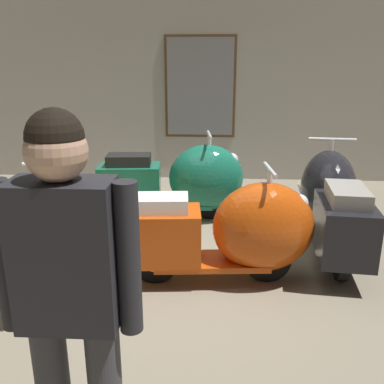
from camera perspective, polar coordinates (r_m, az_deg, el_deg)
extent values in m
plane|color=gray|center=(4.08, -1.61, -10.60)|extent=(60.00, 60.00, 0.00)
cube|color=#ADA89E|center=(7.07, 0.92, 14.78)|extent=(18.00, 0.20, 3.20)
cube|color=brown|center=(6.95, 1.13, 14.12)|extent=(1.15, 0.03, 1.61)
cube|color=gray|center=(6.94, 1.12, 14.11)|extent=(1.07, 0.01, 1.53)
cylinder|color=black|center=(4.10, -17.48, -7.89)|extent=(0.24, 0.44, 0.44)
cylinder|color=silver|center=(4.10, -17.48, -7.89)|extent=(0.17, 0.22, 0.20)
cylinder|color=black|center=(5.07, -17.68, -3.01)|extent=(0.24, 0.44, 0.44)
cylinder|color=silver|center=(5.07, -17.68, -3.01)|extent=(0.17, 0.22, 0.20)
cube|color=gold|center=(4.59, -17.57, -5.45)|extent=(0.75, 1.12, 0.06)
ellipsoid|color=gold|center=(4.03, -17.89, -3.51)|extent=(0.87, 1.07, 0.84)
cube|color=gold|center=(4.95, -17.93, -0.55)|extent=(0.68, 0.86, 0.49)
cube|color=brown|center=(4.87, -18.26, 2.91)|extent=(0.48, 0.61, 0.13)
sphere|color=silver|center=(3.66, -18.17, -1.78)|extent=(0.17, 0.17, 0.17)
cylinder|color=silver|center=(3.88, -18.40, 1.65)|extent=(0.05, 0.05, 0.31)
cylinder|color=silver|center=(3.85, -18.62, 3.86)|extent=(0.46, 0.21, 0.04)
cube|color=silver|center=(4.05, -13.85, -3.87)|extent=(0.28, 0.69, 0.03)
cylinder|color=black|center=(5.29, 2.52, -1.34)|extent=(0.45, 0.13, 0.44)
cylinder|color=silver|center=(5.29, 2.52, -1.34)|extent=(0.21, 0.13, 0.20)
cylinder|color=black|center=(5.31, -8.83, -1.45)|extent=(0.45, 0.13, 0.44)
cylinder|color=silver|center=(5.31, -8.83, -1.45)|extent=(0.21, 0.13, 0.20)
cube|color=#196B51|center=(5.28, -3.17, -1.63)|extent=(1.08, 0.50, 0.06)
ellipsoid|color=#196B51|center=(5.19, 1.95, 1.94)|extent=(0.98, 0.66, 0.84)
cube|color=#196B51|center=(5.23, -8.47, 1.07)|extent=(0.79, 0.51, 0.49)
cube|color=black|center=(5.16, -8.62, 4.36)|extent=(0.56, 0.36, 0.13)
sphere|color=silver|center=(5.17, 5.42, 4.43)|extent=(0.17, 0.17, 0.17)
cylinder|color=silver|center=(5.11, 2.37, 6.11)|extent=(0.05, 0.05, 0.31)
cylinder|color=silver|center=(5.08, 2.39, 7.82)|extent=(0.08, 0.49, 0.04)
cube|color=silver|center=(5.48, 1.75, 2.16)|extent=(0.74, 0.09, 0.03)
cylinder|color=black|center=(3.87, 10.28, -8.95)|extent=(0.43, 0.12, 0.43)
cylinder|color=silver|center=(3.87, 10.28, -8.95)|extent=(0.20, 0.12, 0.19)
cylinder|color=black|center=(3.80, -5.09, -9.21)|extent=(0.43, 0.12, 0.43)
cylinder|color=silver|center=(3.80, -5.09, -9.21)|extent=(0.20, 0.12, 0.19)
cube|color=#C6470F|center=(3.81, 2.66, -9.44)|extent=(1.05, 0.47, 0.05)
ellipsoid|color=#C6470F|center=(3.74, 9.72, -4.78)|extent=(0.94, 0.63, 0.81)
cube|color=#C6470F|center=(3.70, -4.53, -5.95)|extent=(0.76, 0.49, 0.47)
cube|color=silver|center=(3.60, -4.64, -1.56)|extent=(0.54, 0.34, 0.13)
sphere|color=silver|center=(3.73, 14.43, -1.47)|extent=(0.16, 0.16, 0.16)
cylinder|color=silver|center=(3.62, 10.51, 0.72)|extent=(0.05, 0.05, 0.30)
cylinder|color=silver|center=(3.58, 10.64, 3.02)|extent=(0.07, 0.47, 0.03)
cube|color=silver|center=(4.01, 8.96, -4.03)|extent=(0.72, 0.08, 0.03)
cylinder|color=black|center=(5.05, 17.63, -2.99)|extent=(0.13, 0.46, 0.46)
cylinder|color=silver|center=(5.05, 17.63, -2.99)|extent=(0.13, 0.21, 0.21)
cylinder|color=black|center=(4.07, 19.75, -8.20)|extent=(0.13, 0.46, 0.46)
cylinder|color=silver|center=(4.07, 19.75, -8.20)|extent=(0.13, 0.21, 0.21)
cube|color=black|center=(4.56, 18.54, -5.58)|extent=(0.51, 1.12, 0.06)
ellipsoid|color=black|center=(4.90, 18.06, 0.35)|extent=(0.68, 1.01, 0.87)
cube|color=black|center=(4.01, 19.99, -4.68)|extent=(0.52, 0.81, 0.50)
cube|color=gray|center=(3.91, 20.47, -0.33)|extent=(0.37, 0.57, 0.14)
sphere|color=silver|center=(5.15, 17.79, 3.91)|extent=(0.17, 0.17, 0.17)
cylinder|color=silver|center=(4.84, 18.43, 4.98)|extent=(0.05, 0.05, 0.32)
cylinder|color=silver|center=(4.81, 18.61, 6.83)|extent=(0.50, 0.08, 0.04)
cube|color=silver|center=(4.88, 14.64, -0.13)|extent=(0.08, 0.76, 0.03)
cylinder|color=#472D19|center=(5.28, -24.65, -4.50)|extent=(0.28, 0.28, 0.18)
cube|color=#232328|center=(1.74, -16.79, -8.32)|extent=(0.41, 0.22, 0.61)
cylinder|color=#232328|center=(1.67, -8.60, -9.10)|extent=(0.10, 0.10, 0.64)
cylinder|color=#232328|center=(1.84, -24.18, -8.06)|extent=(0.10, 0.10, 0.64)
sphere|color=tan|center=(1.61, -18.08, 5.30)|extent=(0.23, 0.23, 0.23)
sphere|color=black|center=(1.60, -18.25, 7.14)|extent=(0.21, 0.21, 0.21)
cylinder|color=#333338|center=(3.50, -19.40, -16.60)|extent=(0.28, 0.28, 0.02)
cylinder|color=#A5A5AD|center=(3.27, -20.20, -9.83)|extent=(0.04, 0.04, 0.90)
cube|color=silver|center=(3.10, -21.09, -2.05)|extent=(0.38, 0.33, 0.12)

